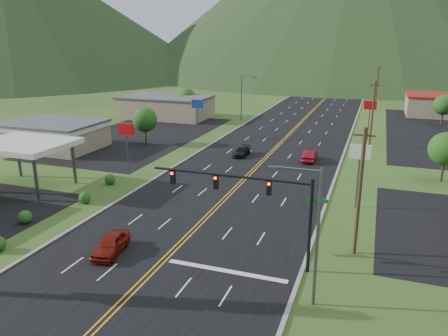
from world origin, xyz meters
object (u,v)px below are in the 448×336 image
(traffic_signal, at_px, (255,195))
(gas_canopy, at_px, (24,145))
(car_dark_mid, at_px, (242,152))
(streetlight_east, at_px, (313,228))
(car_red_far, at_px, (310,156))
(car_red_near, at_px, (111,245))
(streetlight_west, at_px, (243,95))

(traffic_signal, bearing_deg, gas_canopy, 164.30)
(traffic_signal, distance_m, car_dark_mid, 31.07)
(streetlight_east, distance_m, gas_canopy, 35.28)
(gas_canopy, bearing_deg, car_dark_mid, 48.68)
(traffic_signal, height_order, car_red_far, traffic_signal)
(traffic_signal, distance_m, gas_canopy, 29.59)
(car_red_near, bearing_deg, gas_canopy, 140.47)
(streetlight_east, bearing_deg, gas_canopy, 160.12)
(car_red_near, height_order, car_red_far, car_red_near)
(car_red_near, bearing_deg, car_dark_mid, 79.41)
(car_dark_mid, relative_size, car_red_far, 0.93)
(streetlight_west, relative_size, car_red_near, 2.04)
(streetlight_east, distance_m, car_red_near, 16.25)
(streetlight_east, xyz_separation_m, streetlight_west, (-22.86, 60.00, 0.00))
(streetlight_east, relative_size, car_red_far, 2.01)
(streetlight_east, bearing_deg, car_red_far, 98.60)
(traffic_signal, xyz_separation_m, streetlight_west, (-18.16, 56.00, -0.15))
(streetlight_east, height_order, car_red_near, streetlight_east)
(gas_canopy, xyz_separation_m, car_red_near, (17.63, -10.39, -4.12))
(streetlight_east, xyz_separation_m, gas_canopy, (-33.18, 12.00, -0.31))
(streetlight_east, height_order, car_dark_mid, streetlight_east)
(car_red_near, distance_m, car_red_far, 33.59)
(traffic_signal, height_order, streetlight_east, streetlight_east)
(traffic_signal, relative_size, gas_canopy, 1.31)
(streetlight_west, height_order, gas_canopy, streetlight_west)
(traffic_signal, height_order, car_dark_mid, traffic_signal)
(car_red_near, relative_size, car_dark_mid, 1.05)
(streetlight_east, bearing_deg, traffic_signal, 139.61)
(car_red_far, bearing_deg, streetlight_east, 98.98)
(gas_canopy, bearing_deg, car_red_near, -30.51)
(gas_canopy, relative_size, car_red_far, 2.23)
(traffic_signal, distance_m, car_red_near, 12.02)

